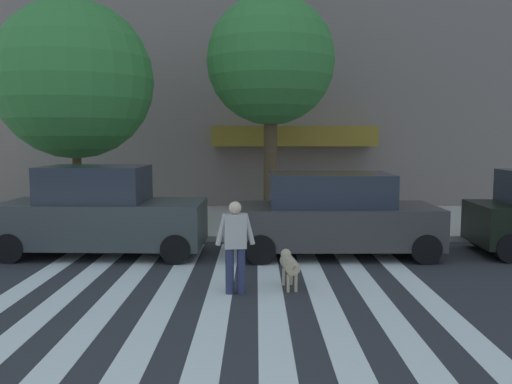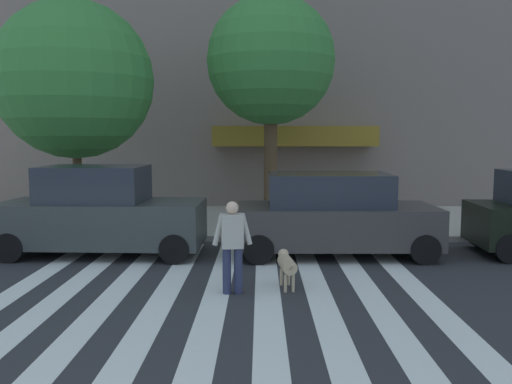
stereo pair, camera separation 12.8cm
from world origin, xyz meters
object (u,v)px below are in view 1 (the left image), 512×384
parked_car_behind_first (99,214)px  street_tree_nearest (71,80)px  street_tree_middle (268,61)px  dog_on_leash (287,264)px  pedestrian_dog_walker (233,242)px  parked_car_third_in_line (332,215)px

parked_car_behind_first → street_tree_nearest: bearing=119.5°
street_tree_middle → dog_on_leash: 7.75m
pedestrian_dog_walker → dog_on_leash: 1.15m
pedestrian_dog_walker → parked_car_behind_first: bearing=136.5°
dog_on_leash → pedestrian_dog_walker: bearing=-159.1°
parked_car_behind_first → pedestrian_dog_walker: 4.43m
parked_car_behind_first → street_tree_middle: bearing=42.3°
street_tree_middle → street_tree_nearest: bearing=-166.2°
parked_car_behind_first → street_tree_nearest: street_tree_nearest is taller
street_tree_nearest → dog_on_leash: (5.51, -5.01, -3.82)m
dog_on_leash → street_tree_nearest: bearing=137.7°
parked_car_behind_first → parked_car_third_in_line: 5.40m
street_tree_nearest → street_tree_middle: size_ratio=0.93×
street_tree_middle → parked_car_behind_first: bearing=-137.7°
parked_car_behind_first → street_tree_middle: 6.70m
street_tree_middle → pedestrian_dog_walker: 7.83m
parked_car_behind_first → dog_on_leash: size_ratio=4.51×
parked_car_behind_first → street_tree_middle: (4.01, 3.64, 3.95)m
parked_car_third_in_line → pedestrian_dog_walker: 3.75m
parked_car_behind_first → parked_car_third_in_line: size_ratio=1.02×
parked_car_third_in_line → street_tree_middle: (-1.40, 3.64, 3.99)m
parked_car_behind_first → pedestrian_dog_walker: size_ratio=2.84×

